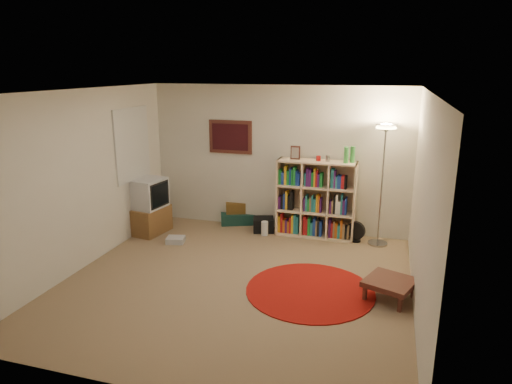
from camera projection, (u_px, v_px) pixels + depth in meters
room at (232, 190)px, 5.83m from camera, size 4.54×4.54×2.54m
bookshelf at (315, 200)px, 7.62m from camera, size 1.31×0.39×1.56m
floor_lamp at (385, 145)px, 6.98m from camera, size 0.41×0.41×1.96m
floor_fan at (356, 232)px, 7.47m from camera, size 0.31×0.20×0.35m
tv_stand at (150, 207)px, 7.82m from camera, size 0.56×0.72×0.96m
dvd_box at (176, 240)px, 7.46m from camera, size 0.33×0.29×0.09m
suitcase at (238, 218)px, 8.41m from camera, size 0.71×0.59×0.20m
wicker_basket at (236, 207)px, 8.36m from camera, size 0.42×0.36×0.20m
duffel_bag at (263, 225)px, 7.96m from camera, size 0.42×0.39×0.24m
paper_towel at (265, 228)px, 7.77m from camera, size 0.15×0.15×0.24m
red_rug at (310, 290)px, 5.85m from camera, size 1.65×1.65×0.01m
side_table at (390, 283)px, 5.61m from camera, size 0.72×0.72×0.25m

